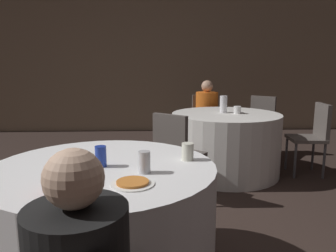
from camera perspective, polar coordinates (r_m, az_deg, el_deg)
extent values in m
cube|color=gray|center=(6.76, -4.70, 11.00)|extent=(16.00, 0.06, 2.80)
cylinder|color=white|center=(2.12, -10.94, -16.66)|extent=(1.34, 1.34, 0.76)
cylinder|color=white|center=(4.15, 9.92, -3.01)|extent=(1.33, 1.33, 0.76)
cube|color=#59514C|center=(5.07, 6.71, 0.34)|extent=(0.43, 0.43, 0.04)
cube|color=#59514C|center=(5.21, 6.29, 3.16)|extent=(0.38, 0.08, 0.42)
cylinder|color=#4C4C51|center=(5.00, 9.01, -2.61)|extent=(0.03, 0.03, 0.43)
cylinder|color=#4C4C51|center=(4.92, 5.20, -2.74)|extent=(0.03, 0.03, 0.43)
cylinder|color=#4C4C51|center=(5.32, 8.00, -1.79)|extent=(0.03, 0.03, 0.43)
cylinder|color=#4C4C51|center=(5.24, 4.41, -1.90)|extent=(0.03, 0.03, 0.43)
cube|color=#59514C|center=(5.02, 15.30, -0.07)|extent=(0.56, 0.56, 0.04)
cube|color=#59514C|center=(5.15, 16.20, 2.71)|extent=(0.32, 0.29, 0.42)
cylinder|color=#4C4C51|center=(4.85, 16.23, -3.32)|extent=(0.03, 0.03, 0.43)
cylinder|color=#4C4C51|center=(4.98, 12.60, -2.79)|extent=(0.03, 0.03, 0.43)
cylinder|color=#4C4C51|center=(5.16, 17.65, -2.58)|extent=(0.03, 0.03, 0.43)
cylinder|color=#4C4C51|center=(5.28, 14.20, -2.10)|extent=(0.03, 0.03, 0.43)
cube|color=#59514C|center=(4.38, 22.87, -2.04)|extent=(0.43, 0.43, 0.04)
cube|color=#59514C|center=(4.40, 25.28, 0.86)|extent=(0.08, 0.38, 0.42)
cylinder|color=#4C4C51|center=(4.22, 21.27, -5.66)|extent=(0.03, 0.03, 0.43)
cylinder|color=#4C4C51|center=(4.53, 19.90, -4.49)|extent=(0.03, 0.03, 0.43)
cylinder|color=#4C4C51|center=(4.34, 25.54, -5.54)|extent=(0.03, 0.03, 0.43)
cylinder|color=#4C4C51|center=(4.65, 23.92, -4.41)|extent=(0.03, 0.03, 0.43)
cube|color=#59514C|center=(3.31, 2.17, -5.07)|extent=(0.56, 0.56, 0.04)
cube|color=#59514C|center=(3.11, 0.32, -1.75)|extent=(0.33, 0.28, 0.42)
cylinder|color=#4C4C51|center=(3.61, 1.45, -7.65)|extent=(0.03, 0.03, 0.43)
cylinder|color=#4C4C51|center=(3.43, 6.14, -8.67)|extent=(0.03, 0.03, 0.43)
cylinder|color=#4C4C51|center=(3.35, -1.95, -9.11)|extent=(0.03, 0.03, 0.43)
cylinder|color=#4C4C51|center=(3.16, 2.95, -10.34)|extent=(0.03, 0.03, 0.43)
sphere|color=#DBB293|center=(0.96, -16.10, -8.81)|extent=(0.17, 0.17, 0.17)
cylinder|color=#282828|center=(4.91, 7.27, -2.58)|extent=(0.24, 0.24, 0.47)
cube|color=#282828|center=(4.95, 7.03, 0.92)|extent=(0.34, 0.34, 0.12)
cylinder|color=orange|center=(5.03, 6.77, 3.21)|extent=(0.34, 0.34, 0.47)
sphere|color=tan|center=(5.00, 6.85, 6.90)|extent=(0.18, 0.18, 0.18)
cylinder|color=white|center=(1.66, -6.18, -9.97)|extent=(0.22, 0.22, 0.01)
cylinder|color=orange|center=(1.65, -6.18, -9.68)|extent=(0.16, 0.16, 0.01)
cylinder|color=#1E38A5|center=(1.95, -11.63, -5.20)|extent=(0.07, 0.07, 0.12)
cylinder|color=silver|center=(1.80, -4.13, -6.30)|extent=(0.07, 0.07, 0.12)
cylinder|color=red|center=(1.62, -18.85, -8.75)|extent=(0.07, 0.07, 0.12)
cylinder|color=silver|center=(2.04, 3.43, -4.48)|extent=(0.07, 0.07, 0.11)
cylinder|color=white|center=(4.12, 9.64, 3.74)|extent=(0.09, 0.09, 0.21)
cylinder|color=white|center=(4.09, 11.98, 2.76)|extent=(0.09, 0.09, 0.09)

